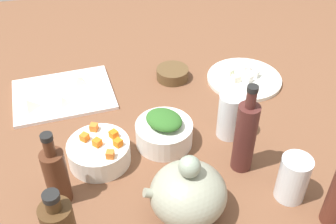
# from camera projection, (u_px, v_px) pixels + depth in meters

# --- Properties ---
(tabletop) EXTENTS (1.90, 1.90, 0.03)m
(tabletop) POSITION_uv_depth(u_px,v_px,m) (168.00, 130.00, 1.14)
(tabletop) COLOR brown
(tabletop) RESTS_ON ground
(cutting_board) EXTENTS (0.31, 0.26, 0.01)m
(cutting_board) POSITION_uv_depth(u_px,v_px,m) (63.00, 94.00, 1.24)
(cutting_board) COLOR white
(cutting_board) RESTS_ON tabletop
(plate_tofu) EXTENTS (0.23, 0.23, 0.01)m
(plate_tofu) POSITION_uv_depth(u_px,v_px,m) (244.00, 79.00, 1.30)
(plate_tofu) COLOR white
(plate_tofu) RESTS_ON tabletop
(bowl_greens) EXTENTS (0.15, 0.15, 0.06)m
(bowl_greens) POSITION_uv_depth(u_px,v_px,m) (164.00, 134.00, 1.06)
(bowl_greens) COLOR white
(bowl_greens) RESTS_ON tabletop
(bowl_carrots) EXTENTS (0.15, 0.15, 0.06)m
(bowl_carrots) POSITION_uv_depth(u_px,v_px,m) (99.00, 152.00, 1.01)
(bowl_carrots) COLOR white
(bowl_carrots) RESTS_ON tabletop
(bowl_small_side) EXTENTS (0.10, 0.10, 0.04)m
(bowl_small_side) POSITION_uv_depth(u_px,v_px,m) (172.00, 74.00, 1.30)
(bowl_small_side) COLOR brown
(bowl_small_side) RESTS_ON tabletop
(teapot) EXTENTS (0.18, 0.16, 0.17)m
(teapot) POSITION_uv_depth(u_px,v_px,m) (188.00, 193.00, 0.86)
(teapot) COLOR #989B86
(teapot) RESTS_ON tabletop
(bottle_0) EXTENTS (0.05, 0.05, 0.24)m
(bottle_0) POSITION_uv_depth(u_px,v_px,m) (245.00, 136.00, 0.95)
(bottle_0) COLOR #4D2420
(bottle_0) RESTS_ON tabletop
(bottle_1) EXTENTS (0.05, 0.05, 0.20)m
(bottle_1) POSITION_uv_depth(u_px,v_px,m) (56.00, 175.00, 0.89)
(bottle_1) COLOR #502A19
(bottle_1) RESTS_ON tabletop
(drinking_glass_0) EXTENTS (0.07, 0.07, 0.12)m
(drinking_glass_0) POSITION_uv_depth(u_px,v_px,m) (293.00, 178.00, 0.91)
(drinking_glass_0) COLOR white
(drinking_glass_0) RESTS_ON tabletop
(drinking_glass_1) EXTENTS (0.07, 0.07, 0.13)m
(drinking_glass_1) POSITION_uv_depth(u_px,v_px,m) (230.00, 116.00, 1.07)
(drinking_glass_1) COLOR white
(drinking_glass_1) RESTS_ON tabletop
(carrot_cube_0) EXTENTS (0.03, 0.03, 0.02)m
(carrot_cube_0) POSITION_uv_depth(u_px,v_px,m) (84.00, 137.00, 1.00)
(carrot_cube_0) COLOR orange
(carrot_cube_0) RESTS_ON bowl_carrots
(carrot_cube_1) EXTENTS (0.03, 0.03, 0.02)m
(carrot_cube_1) POSITION_uv_depth(u_px,v_px,m) (118.00, 143.00, 0.98)
(carrot_cube_1) COLOR orange
(carrot_cube_1) RESTS_ON bowl_carrots
(carrot_cube_2) EXTENTS (0.02, 0.02, 0.02)m
(carrot_cube_2) POSITION_uv_depth(u_px,v_px,m) (94.00, 127.00, 1.03)
(carrot_cube_2) COLOR orange
(carrot_cube_2) RESTS_ON bowl_carrots
(carrot_cube_3) EXTENTS (0.02, 0.02, 0.02)m
(carrot_cube_3) POSITION_uv_depth(u_px,v_px,m) (114.00, 134.00, 1.01)
(carrot_cube_3) COLOR orange
(carrot_cube_3) RESTS_ON bowl_carrots
(carrot_cube_4) EXTENTS (0.02, 0.02, 0.02)m
(carrot_cube_4) POSITION_uv_depth(u_px,v_px,m) (110.00, 154.00, 0.95)
(carrot_cube_4) COLOR orange
(carrot_cube_4) RESTS_ON bowl_carrots
(carrot_cube_5) EXTENTS (0.03, 0.03, 0.02)m
(carrot_cube_5) POSITION_uv_depth(u_px,v_px,m) (97.00, 143.00, 0.98)
(carrot_cube_5) COLOR orange
(carrot_cube_5) RESTS_ON bowl_carrots
(chopped_greens_mound) EXTENTS (0.13, 0.13, 0.03)m
(chopped_greens_mound) POSITION_uv_depth(u_px,v_px,m) (164.00, 120.00, 1.03)
(chopped_greens_mound) COLOR #2F6425
(chopped_greens_mound) RESTS_ON bowl_greens
(tofu_cube_0) EXTENTS (0.03, 0.03, 0.02)m
(tofu_cube_0) POSITION_uv_depth(u_px,v_px,m) (230.00, 72.00, 1.30)
(tofu_cube_0) COLOR #ECF5CB
(tofu_cube_0) RESTS_ON plate_tofu
(tofu_cube_1) EXTENTS (0.03, 0.03, 0.02)m
(tofu_cube_1) POSITION_uv_depth(u_px,v_px,m) (255.00, 73.00, 1.29)
(tofu_cube_1) COLOR white
(tofu_cube_1) RESTS_ON plate_tofu
(tofu_cube_2) EXTENTS (0.03, 0.03, 0.02)m
(tofu_cube_2) POSITION_uv_depth(u_px,v_px,m) (249.00, 78.00, 1.27)
(tofu_cube_2) COLOR white
(tofu_cube_2) RESTS_ON plate_tofu
(tofu_cube_3) EXTENTS (0.03, 0.03, 0.02)m
(tofu_cube_3) POSITION_uv_depth(u_px,v_px,m) (247.00, 68.00, 1.31)
(tofu_cube_3) COLOR white
(tofu_cube_3) RESTS_ON plate_tofu
(tofu_cube_4) EXTENTS (0.03, 0.03, 0.02)m
(tofu_cube_4) POSITION_uv_depth(u_px,v_px,m) (236.00, 78.00, 1.27)
(tofu_cube_4) COLOR white
(tofu_cube_4) RESTS_ON plate_tofu
(dumpling_0) EXTENTS (0.06, 0.05, 0.03)m
(dumpling_0) POSITION_uv_depth(u_px,v_px,m) (27.00, 104.00, 1.17)
(dumpling_0) COLOR beige
(dumpling_0) RESTS_ON cutting_board
(dumpling_1) EXTENTS (0.05, 0.05, 0.03)m
(dumpling_1) POSITION_uv_depth(u_px,v_px,m) (62.00, 101.00, 1.18)
(dumpling_1) COLOR beige
(dumpling_1) RESTS_ON cutting_board
(dumpling_2) EXTENTS (0.05, 0.06, 0.02)m
(dumpling_2) POSITION_uv_depth(u_px,v_px,m) (78.00, 80.00, 1.27)
(dumpling_2) COLOR beige
(dumpling_2) RESTS_ON cutting_board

